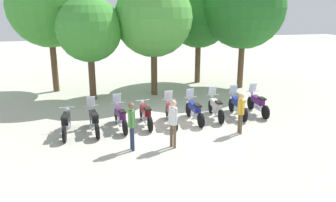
{
  "coord_description": "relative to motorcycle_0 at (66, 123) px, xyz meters",
  "views": [
    {
      "loc": [
        -3.56,
        -13.52,
        5.01
      ],
      "look_at": [
        0.0,
        0.5,
        0.9
      ],
      "focal_mm": 35.98,
      "sensor_mm": 36.0,
      "label": 1
    }
  ],
  "objects": [
    {
      "name": "tree_4",
      "position": [
        10.38,
        5.77,
        4.4
      ],
      "size": [
        4.93,
        4.93,
        7.37
      ],
      "color": "brown",
      "rests_on": "ground_plane"
    },
    {
      "name": "tree_2",
      "position": [
        4.75,
        5.36,
        3.85
      ],
      "size": [
        4.32,
        4.32,
        6.53
      ],
      "color": "brown",
      "rests_on": "ground_plane"
    },
    {
      "name": "motorcycle_1",
      "position": [
        1.09,
        0.01,
        0.01
      ],
      "size": [
        0.62,
        2.19,
        1.37
      ],
      "rotation": [
        0.0,
        0.0,
        1.67
      ],
      "color": "black",
      "rests_on": "ground_plane"
    },
    {
      "name": "motorcycle_4",
      "position": [
        4.39,
        0.14,
        0.01
      ],
      "size": [
        0.62,
        2.19,
        1.37
      ],
      "rotation": [
        0.0,
        0.0,
        1.52
      ],
      "color": "black",
      "rests_on": "ground_plane"
    },
    {
      "name": "motorcycle_3",
      "position": [
        3.29,
        0.3,
        0.0
      ],
      "size": [
        0.62,
        2.19,
        0.99
      ],
      "rotation": [
        0.0,
        0.0,
        1.61
      ],
      "color": "black",
      "rests_on": "ground_plane"
    },
    {
      "name": "person_0",
      "position": [
        3.82,
        -2.29,
        0.57
      ],
      "size": [
        0.33,
        0.38,
        1.8
      ],
      "rotation": [
        0.0,
        0.0,
        3.68
      ],
      "color": "brown",
      "rests_on": "ground_plane"
    },
    {
      "name": "motorcycle_0",
      "position": [
        0.0,
        0.0,
        0.0
      ],
      "size": [
        0.62,
        2.19,
        0.99
      ],
      "rotation": [
        0.0,
        0.0,
        1.5
      ],
      "color": "black",
      "rests_on": "ground_plane"
    },
    {
      "name": "tree_3",
      "position": [
        8.25,
        7.85,
        3.9
      ],
      "size": [
        4.18,
        4.18,
        6.51
      ],
      "color": "brown",
      "rests_on": "ground_plane"
    },
    {
      "name": "motorcycle_5",
      "position": [
        5.48,
        0.25,
        0.01
      ],
      "size": [
        0.62,
        2.19,
        1.37
      ],
      "rotation": [
        0.0,
        0.0,
        1.6
      ],
      "color": "black",
      "rests_on": "ground_plane"
    },
    {
      "name": "person_1",
      "position": [
        6.81,
        -1.6,
        0.48
      ],
      "size": [
        0.23,
        0.4,
        1.68
      ],
      "rotation": [
        0.0,
        0.0,
        3.12
      ],
      "color": "brown",
      "rests_on": "ground_plane"
    },
    {
      "name": "ground_plane",
      "position": [
        4.39,
        0.21,
        -0.5
      ],
      "size": [
        80.0,
        80.0,
        0.0
      ],
      "primitive_type": "plane",
      "color": "#BCB7A8"
    },
    {
      "name": "tree_0",
      "position": [
        -0.86,
        7.6,
        4.47
      ],
      "size": [
        4.69,
        4.69,
        7.33
      ],
      "color": "brown",
      "rests_on": "ground_plane"
    },
    {
      "name": "motorcycle_6",
      "position": [
        6.59,
        0.45,
        0.01
      ],
      "size": [
        0.62,
        2.19,
        1.37
      ],
      "rotation": [
        0.0,
        0.0,
        1.48
      ],
      "color": "black",
      "rests_on": "ground_plane"
    },
    {
      "name": "person_2",
      "position": [
        2.34,
        -2.16,
        0.54
      ],
      "size": [
        0.26,
        0.41,
        1.77
      ],
      "rotation": [
        0.0,
        0.0,
        3.27
      ],
      "color": "#232D4C",
      "rests_on": "ground_plane"
    },
    {
      "name": "motorcycle_2",
      "position": [
        2.19,
        0.19,
        0.01
      ],
      "size": [
        0.62,
        2.19,
        1.37
      ],
      "rotation": [
        0.0,
        0.0,
        1.67
      ],
      "color": "black",
      "rests_on": "ground_plane"
    },
    {
      "name": "motorcycle_8",
      "position": [
        8.78,
        0.58,
        0.01
      ],
      "size": [
        0.62,
        2.19,
        1.37
      ],
      "rotation": [
        0.0,
        0.0,
        1.53
      ],
      "color": "black",
      "rests_on": "ground_plane"
    },
    {
      "name": "motorcycle_7",
      "position": [
        7.68,
        0.48,
        0.01
      ],
      "size": [
        0.62,
        2.19,
        1.37
      ],
      "rotation": [
        0.0,
        0.0,
        1.5
      ],
      "color": "black",
      "rests_on": "ground_plane"
    },
    {
      "name": "tree_1",
      "position": [
        1.24,
        5.16,
        3.3
      ],
      "size": [
        3.46,
        3.46,
        5.55
      ],
      "color": "brown",
      "rests_on": "ground_plane"
    }
  ]
}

